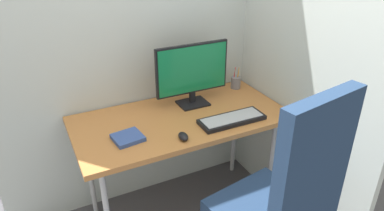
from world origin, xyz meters
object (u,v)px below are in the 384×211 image
office_chair (282,201)px  mouse (183,136)px  pen_holder (236,82)px  keyboard (232,119)px  notebook (128,138)px  monitor (192,72)px

office_chair → mouse: bearing=116.0°
office_chair → pen_holder: 1.10m
keyboard → notebook: size_ratio=2.62×
office_chair → notebook: bearing=128.7°
monitor → keyboard: (0.11, -0.33, -0.22)m
pen_holder → monitor: bearing=-167.6°
mouse → notebook: mouse is taller
monitor → mouse: 0.50m
pen_holder → notebook: bearing=-160.3°
office_chair → notebook: 0.89m
notebook → keyboard: bearing=-14.5°
office_chair → monitor: 0.99m
keyboard → notebook: keyboard is taller
mouse → pen_holder: size_ratio=0.55×
mouse → pen_holder: 0.80m
mouse → notebook: size_ratio=0.56×
office_chair → pen_holder: size_ratio=7.81×
mouse → pen_holder: bearing=41.1°
notebook → office_chair: bearing=-58.3°
office_chair → monitor: (-0.02, 0.93, 0.35)m
keyboard → office_chair: bearing=-97.9°
mouse → notebook: bearing=159.9°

